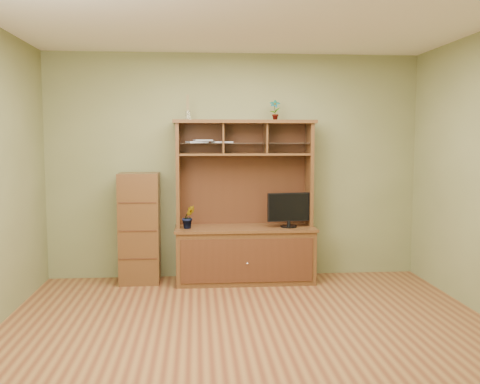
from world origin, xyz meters
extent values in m
cube|color=brown|center=(0.00, 0.00, -0.01)|extent=(4.50, 4.00, 0.02)
cube|color=white|center=(0.00, 0.00, 2.71)|extent=(4.50, 4.00, 0.02)
cube|color=olive|center=(0.00, 2.01, 1.35)|extent=(4.50, 0.02, 2.70)
cube|color=olive|center=(0.00, -2.01, 1.35)|extent=(4.50, 0.02, 2.70)
cube|color=#432813|center=(0.10, 1.71, 0.31)|extent=(1.60, 0.55, 0.62)
cube|color=#381D0F|center=(0.10, 1.42, 0.31)|extent=(1.50, 0.01, 0.50)
sphere|color=silver|center=(0.10, 1.41, 0.28)|extent=(0.02, 0.02, 0.02)
cube|color=#432813|center=(0.10, 1.71, 0.64)|extent=(1.64, 0.59, 0.03)
cube|color=#432813|center=(-0.68, 1.80, 1.27)|extent=(0.04, 0.35, 1.25)
cube|color=#432813|center=(0.88, 1.80, 1.27)|extent=(0.04, 0.35, 1.25)
cube|color=#381D0F|center=(0.10, 1.97, 1.27)|extent=(1.52, 0.02, 1.25)
cube|color=#432813|center=(0.10, 1.80, 1.88)|extent=(1.66, 0.40, 0.04)
cube|color=#432813|center=(0.10, 1.80, 1.50)|extent=(1.52, 0.32, 0.02)
cube|color=#432813|center=(-0.15, 1.80, 1.69)|extent=(0.02, 0.31, 0.35)
cube|color=#432813|center=(0.36, 1.80, 1.69)|extent=(0.02, 0.31, 0.35)
cube|color=silver|center=(0.10, 1.79, 1.63)|extent=(1.50, 0.27, 0.01)
cylinder|color=black|center=(0.61, 1.65, 0.66)|extent=(0.20, 0.20, 0.02)
cylinder|color=black|center=(0.61, 1.65, 0.70)|extent=(0.04, 0.04, 0.06)
cube|color=black|center=(0.61, 1.65, 0.89)|extent=(0.51, 0.12, 0.33)
imported|color=#316121|center=(-0.56, 1.65, 0.78)|extent=(0.17, 0.15, 0.27)
imported|color=#396824|center=(0.46, 1.80, 2.02)|extent=(0.14, 0.11, 0.24)
cylinder|color=silver|center=(-0.56, 1.80, 1.95)|extent=(0.06, 0.06, 0.10)
cylinder|color=#97774B|center=(-0.56, 1.80, 2.10)|extent=(0.04, 0.04, 0.19)
cube|color=#A4A3A8|center=(-0.45, 1.80, 1.64)|extent=(0.27, 0.23, 0.02)
cube|color=#A4A3A8|center=(-0.38, 1.80, 1.66)|extent=(0.23, 0.20, 0.02)
cube|color=#A4A3A8|center=(-0.16, 1.80, 1.64)|extent=(0.25, 0.22, 0.02)
cube|color=#432813|center=(-1.13, 1.77, 0.64)|extent=(0.46, 0.41, 1.29)
cube|color=#381D0F|center=(-1.13, 1.56, 0.32)|extent=(0.42, 0.01, 0.02)
cube|color=#381D0F|center=(-1.13, 1.56, 0.64)|extent=(0.42, 0.01, 0.01)
cube|color=#381D0F|center=(-1.13, 1.56, 0.97)|extent=(0.42, 0.01, 0.01)
camera|label=1|loc=(-0.46, -4.48, 1.67)|focal=40.00mm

